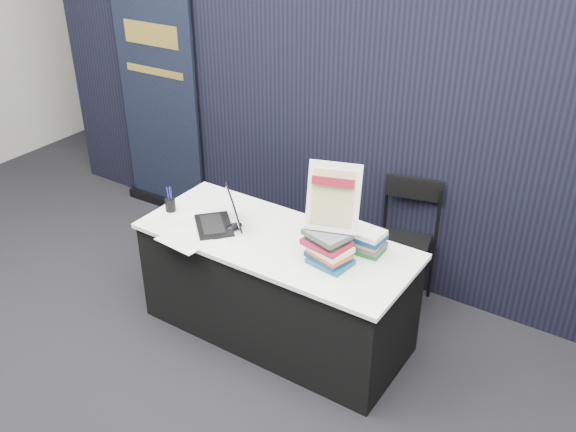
# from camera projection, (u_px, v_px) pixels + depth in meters

# --- Properties ---
(floor) EXTENTS (8.00, 8.00, 0.00)m
(floor) POSITION_uv_depth(u_px,v_px,m) (227.00, 378.00, 4.03)
(floor) COLOR black
(floor) RESTS_ON ground
(drape_partition) EXTENTS (6.00, 0.08, 2.40)m
(drape_partition) POSITION_uv_depth(u_px,v_px,m) (358.00, 121.00, 4.60)
(drape_partition) COLOR black
(drape_partition) RESTS_ON floor
(display_table) EXTENTS (1.80, 0.75, 0.75)m
(display_table) POSITION_uv_depth(u_px,v_px,m) (276.00, 287.00, 4.25)
(display_table) COLOR black
(display_table) RESTS_ON floor
(laptop) EXTENTS (0.38, 0.43, 0.24)m
(laptop) POSITION_uv_depth(u_px,v_px,m) (218.00, 217.00, 4.19)
(laptop) COLOR black
(laptop) RESTS_ON display_table
(mouse) EXTENTS (0.11, 0.14, 0.04)m
(mouse) POSITION_uv_depth(u_px,v_px,m) (234.00, 227.00, 4.16)
(mouse) COLOR black
(mouse) RESTS_ON display_table
(brochure_left) EXTENTS (0.32, 0.24, 0.00)m
(brochure_left) POSITION_uv_depth(u_px,v_px,m) (166.00, 225.00, 4.21)
(brochure_left) COLOR silver
(brochure_left) RESTS_ON display_table
(brochure_mid) EXTENTS (0.33, 0.25, 0.00)m
(brochure_mid) POSITION_uv_depth(u_px,v_px,m) (184.00, 240.00, 4.05)
(brochure_mid) COLOR white
(brochure_mid) RESTS_ON display_table
(brochure_right) EXTENTS (0.34, 0.29, 0.00)m
(brochure_right) POSITION_uv_depth(u_px,v_px,m) (232.00, 231.00, 4.14)
(brochure_right) COLOR white
(brochure_right) RESTS_ON display_table
(pen_cup) EXTENTS (0.09, 0.09, 0.09)m
(pen_cup) POSITION_uv_depth(u_px,v_px,m) (170.00, 205.00, 4.36)
(pen_cup) COLOR black
(pen_cup) RESTS_ON display_table
(book_stack_tall) EXTENTS (0.27, 0.23, 0.23)m
(book_stack_tall) POSITION_uv_depth(u_px,v_px,m) (329.00, 248.00, 3.76)
(book_stack_tall) COLOR #1A5265
(book_stack_tall) RESTS_ON display_table
(book_stack_short) EXTENTS (0.23, 0.18, 0.16)m
(book_stack_short) POSITION_uv_depth(u_px,v_px,m) (365.00, 240.00, 3.90)
(book_stack_short) COLOR #1A6124
(book_stack_short) RESTS_ON display_table
(info_sign) EXTENTS (0.33, 0.21, 0.42)m
(info_sign) POSITION_uv_depth(u_px,v_px,m) (333.00, 198.00, 3.62)
(info_sign) COLOR black
(info_sign) RESTS_ON book_stack_tall
(pullup_banner) EXTENTS (0.87, 0.13, 2.05)m
(pullup_banner) POSITION_uv_depth(u_px,v_px,m) (160.00, 113.00, 5.56)
(pullup_banner) COLOR black
(pullup_banner) RESTS_ON floor
(stacking_chair) EXTENTS (0.51, 0.51, 0.93)m
(stacking_chair) POSITION_uv_depth(u_px,v_px,m) (400.00, 239.00, 4.50)
(stacking_chair) COLOR black
(stacking_chair) RESTS_ON floor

